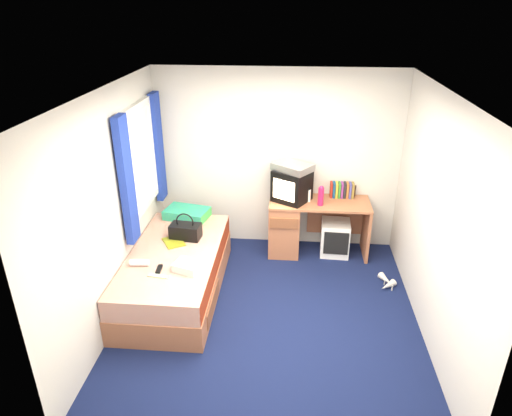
# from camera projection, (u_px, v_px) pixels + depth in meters

# --- Properties ---
(ground) EXTENTS (3.40, 3.40, 0.00)m
(ground) POSITION_uv_depth(u_px,v_px,m) (268.00, 315.00, 4.99)
(ground) COLOR #0C1438
(ground) RESTS_ON ground
(room_shell) EXTENTS (3.40, 3.40, 3.40)m
(room_shell) POSITION_uv_depth(u_px,v_px,m) (270.00, 193.00, 4.37)
(room_shell) COLOR white
(room_shell) RESTS_ON ground
(bed) EXTENTS (1.01, 2.00, 0.54)m
(bed) POSITION_uv_depth(u_px,v_px,m) (176.00, 272.00, 5.28)
(bed) COLOR #B56F4B
(bed) RESTS_ON ground
(pillow) EXTENTS (0.61, 0.46, 0.12)m
(pillow) POSITION_uv_depth(u_px,v_px,m) (187.00, 213.00, 5.94)
(pillow) COLOR teal
(pillow) RESTS_ON bed
(desk) EXTENTS (1.30, 0.55, 0.75)m
(desk) POSITION_uv_depth(u_px,v_px,m) (298.00, 224.00, 6.09)
(desk) COLOR #B56F4B
(desk) RESTS_ON ground
(storage_cube) EXTENTS (0.39, 0.39, 0.46)m
(storage_cube) POSITION_uv_depth(u_px,v_px,m) (335.00, 238.00, 6.10)
(storage_cube) COLOR white
(storage_cube) RESTS_ON ground
(crt_tv) EXTENTS (0.55, 0.54, 0.41)m
(crt_tv) POSITION_uv_depth(u_px,v_px,m) (292.00, 185.00, 5.86)
(crt_tv) COLOR black
(crt_tv) RESTS_ON desk
(vcr) EXTENTS (0.58, 0.55, 0.09)m
(vcr) POSITION_uv_depth(u_px,v_px,m) (293.00, 167.00, 5.76)
(vcr) COLOR #B4B4B6
(vcr) RESTS_ON crt_tv
(book_row) EXTENTS (0.31, 0.13, 0.20)m
(book_row) POSITION_uv_depth(u_px,v_px,m) (342.00, 190.00, 6.01)
(book_row) COLOR maroon
(book_row) RESTS_ON desk
(picture_frame) EXTENTS (0.05, 0.12, 0.14)m
(picture_frame) POSITION_uv_depth(u_px,v_px,m) (354.00, 192.00, 6.03)
(picture_frame) COLOR black
(picture_frame) RESTS_ON desk
(pink_water_bottle) EXTENTS (0.08, 0.08, 0.23)m
(pink_water_bottle) POSITION_uv_depth(u_px,v_px,m) (321.00, 197.00, 5.76)
(pink_water_bottle) COLOR #D71E53
(pink_water_bottle) RESTS_ON desk
(aerosol_can) EXTENTS (0.06, 0.06, 0.17)m
(aerosol_can) POSITION_uv_depth(u_px,v_px,m) (309.00, 196.00, 5.88)
(aerosol_can) COLOR white
(aerosol_can) RESTS_ON desk
(handbag) EXTENTS (0.38, 0.24, 0.33)m
(handbag) POSITION_uv_depth(u_px,v_px,m) (185.00, 231.00, 5.42)
(handbag) COLOR black
(handbag) RESTS_ON bed
(towel) EXTENTS (0.32, 0.29, 0.09)m
(towel) POSITION_uv_depth(u_px,v_px,m) (188.00, 266.00, 4.80)
(towel) COLOR silver
(towel) RESTS_ON bed
(magazine) EXTENTS (0.33, 0.35, 0.01)m
(magazine) POSITION_uv_depth(u_px,v_px,m) (174.00, 242.00, 5.35)
(magazine) COLOR #F7FC1C
(magazine) RESTS_ON bed
(water_bottle) EXTENTS (0.20, 0.08, 0.07)m
(water_bottle) POSITION_uv_depth(u_px,v_px,m) (140.00, 263.00, 4.88)
(water_bottle) COLOR silver
(water_bottle) RESTS_ON bed
(colour_swatch_fan) EXTENTS (0.23, 0.09, 0.01)m
(colour_swatch_fan) POSITION_uv_depth(u_px,v_px,m) (158.00, 276.00, 4.70)
(colour_swatch_fan) COLOR #FFED38
(colour_swatch_fan) RESTS_ON bed
(remote_control) EXTENTS (0.06, 0.16, 0.02)m
(remote_control) POSITION_uv_depth(u_px,v_px,m) (159.00, 269.00, 4.82)
(remote_control) COLOR black
(remote_control) RESTS_ON bed
(window_assembly) EXTENTS (0.11, 1.42, 1.40)m
(window_assembly) POSITION_uv_depth(u_px,v_px,m) (142.00, 161.00, 5.32)
(window_assembly) COLOR silver
(window_assembly) RESTS_ON room_shell
(white_heels) EXTENTS (0.23, 0.35, 0.09)m
(white_heels) POSITION_uv_depth(u_px,v_px,m) (387.00, 283.00, 5.48)
(white_heels) COLOR beige
(white_heels) RESTS_ON ground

